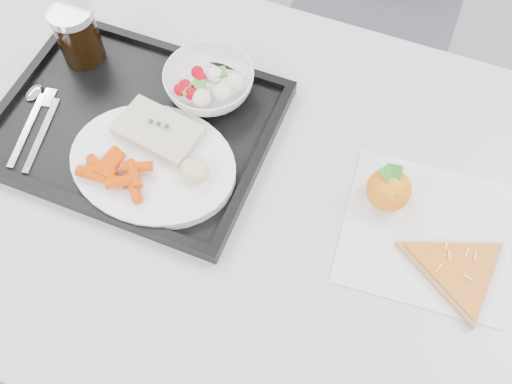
# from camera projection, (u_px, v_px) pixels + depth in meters

# --- Properties ---
(table) EXTENTS (1.20, 0.80, 0.75)m
(table) POSITION_uv_depth(u_px,v_px,m) (234.00, 201.00, 0.97)
(table) COLOR #AFAFB1
(table) RESTS_ON ground
(tray) EXTENTS (0.45, 0.35, 0.03)m
(tray) POSITION_uv_depth(u_px,v_px,m) (135.00, 126.00, 0.96)
(tray) COLOR black
(tray) RESTS_ON table
(dinner_plate) EXTENTS (0.27, 0.27, 0.02)m
(dinner_plate) POSITION_uv_depth(u_px,v_px,m) (153.00, 164.00, 0.90)
(dinner_plate) COLOR white
(dinner_plate) RESTS_ON tray
(fish_fillet) EXTENTS (0.14, 0.10, 0.03)m
(fish_fillet) POSITION_uv_depth(u_px,v_px,m) (158.00, 131.00, 0.91)
(fish_fillet) COLOR beige
(fish_fillet) RESTS_ON dinner_plate
(bread_roll) EXTENTS (0.06, 0.05, 0.03)m
(bread_roll) POSITION_uv_depth(u_px,v_px,m) (195.00, 170.00, 0.87)
(bread_roll) COLOR tan
(bread_roll) RESTS_ON dinner_plate
(salad_bowl) EXTENTS (0.15, 0.15, 0.05)m
(salad_bowl) POSITION_uv_depth(u_px,v_px,m) (209.00, 83.00, 0.96)
(salad_bowl) COLOR white
(salad_bowl) RESTS_ON tray
(cola_glass) EXTENTS (0.08, 0.08, 0.11)m
(cola_glass) POSITION_uv_depth(u_px,v_px,m) (77.00, 33.00, 0.97)
(cola_glass) COLOR black
(cola_glass) RESTS_ON tray
(cutlery) EXTENTS (0.10, 0.17, 0.01)m
(cutlery) POSITION_uv_depth(u_px,v_px,m) (36.00, 116.00, 0.95)
(cutlery) COLOR silver
(cutlery) RESTS_ON tray
(napkin) EXTENTS (0.27, 0.26, 0.00)m
(napkin) POSITION_uv_depth(u_px,v_px,m) (426.00, 232.00, 0.87)
(napkin) COLOR silver
(napkin) RESTS_ON table
(tangerine) EXTENTS (0.09, 0.09, 0.07)m
(tangerine) POSITION_uv_depth(u_px,v_px,m) (389.00, 190.00, 0.87)
(tangerine) COLOR #EE9200
(tangerine) RESTS_ON napkin
(pizza_slice) EXTENTS (0.21, 0.21, 0.02)m
(pizza_slice) POSITION_uv_depth(u_px,v_px,m) (457.00, 270.00, 0.83)
(pizza_slice) COLOR tan
(pizza_slice) RESTS_ON napkin
(carrot_pile) EXTENTS (0.12, 0.08, 0.02)m
(carrot_pile) POSITION_uv_depth(u_px,v_px,m) (113.00, 171.00, 0.87)
(carrot_pile) COLOR #D94205
(carrot_pile) RESTS_ON dinner_plate
(salad_contents) EXTENTS (0.10, 0.09, 0.03)m
(salad_contents) POSITION_uv_depth(u_px,v_px,m) (209.00, 85.00, 0.95)
(salad_contents) COLOR #B2000E
(salad_contents) RESTS_ON salad_bowl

